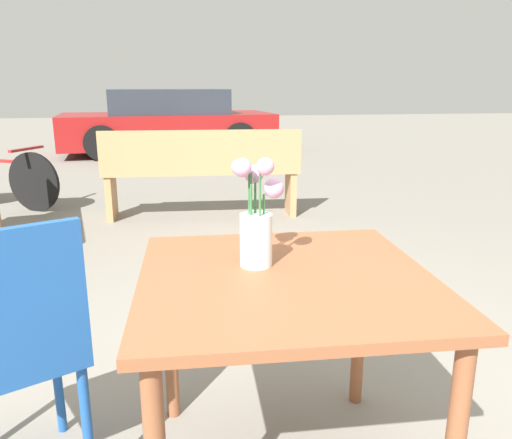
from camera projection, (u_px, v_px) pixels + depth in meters
The scene contains 6 objects.
table_front at pixel (285, 305), 1.49m from camera, with size 0.89×0.89×0.71m.
flower_vase at pixel (256, 225), 1.50m from camera, with size 0.15×0.15×0.34m.
cafe_chair at pixel (9, 346), 1.43m from camera, with size 0.53×0.53×0.89m.
bench_middle at pixel (202, 170), 4.72m from camera, with size 1.88×0.47×0.85m.
bicycle at pixel (0, 178), 5.16m from camera, with size 1.31×0.76×0.70m.
parked_car at pixel (168, 122), 9.47m from camera, with size 4.04×2.09×1.18m.
Camera 1 is at (-0.32, -1.33, 1.24)m, focal length 35.00 mm.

